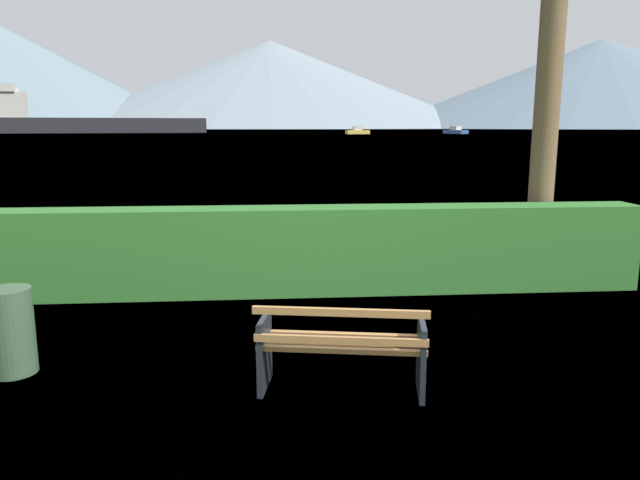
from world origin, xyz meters
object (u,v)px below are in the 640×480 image
at_px(fishing_boat_near, 455,131).
at_px(park_bench, 342,348).
at_px(sailboat_mid, 358,131).
at_px(trash_bin, 10,331).
at_px(cargo_ship_large, 67,120).

bearing_deg(fishing_boat_near, park_bench, -107.59).
height_order(park_bench, fishing_boat_near, fishing_boat_near).
distance_m(park_bench, fishing_boat_near, 176.78).
bearing_deg(sailboat_mid, trash_bin, -99.40).
height_order(park_bench, trash_bin, park_bench).
xyz_separation_m(park_bench, cargo_ship_large, (-65.12, 194.49, 3.71)).
xyz_separation_m(park_bench, trash_bin, (-3.15, 0.69, 0.01)).
height_order(trash_bin, cargo_ship_large, cargo_ship_large).
height_order(park_bench, sailboat_mid, sailboat_mid).
bearing_deg(park_bench, cargo_ship_large, 108.51).
bearing_deg(fishing_boat_near, trash_bin, -108.63).
height_order(park_bench, cargo_ship_large, cargo_ship_large).
relative_size(trash_bin, sailboat_mid, 0.12).
distance_m(park_bench, trash_bin, 3.22).
bearing_deg(cargo_ship_large, fishing_boat_near, -12.36).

